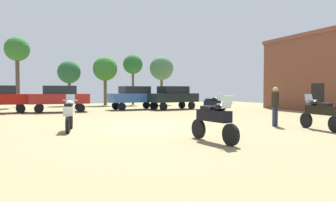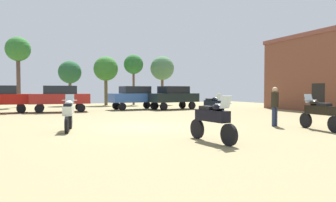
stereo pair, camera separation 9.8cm
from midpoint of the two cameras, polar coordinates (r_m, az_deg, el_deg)
The scene contains 14 objects.
ground_plane at distance 14.20m, azimuth -4.86°, elevation -4.77°, with size 44.00×52.00×0.02m.
motorcycle_3 at distance 20.79m, azimuth 8.34°, elevation -0.63°, with size 0.76×2.10×1.46m.
motorcycle_6 at distance 10.00m, azimuth 8.49°, elevation -3.32°, with size 0.67×2.31×1.50m.
motorcycle_7 at distance 13.25m, azimuth -17.66°, elevation -2.13°, with size 0.67×2.15×1.49m.
motorcycle_8 at distance 14.37m, azimuth 26.27°, elevation -1.90°, with size 0.62×2.30×1.50m.
car_2 at distance 26.78m, azimuth 1.13°, elevation 0.95°, with size 4.57×2.62×2.00m.
car_3 at distance 24.89m, azimuth -19.17°, elevation 0.76°, with size 4.33×1.87×2.00m.
car_4 at distance 26.75m, azimuth -6.00°, elevation 0.94°, with size 4.51×2.39×2.00m.
person_2 at distance 15.06m, azimuth 19.27°, elevation -0.39°, with size 0.39×0.39×1.81m.
tree_1 at distance 36.23m, azimuth -0.99°, elevation 6.01°, with size 2.77×2.77×5.61m.
tree_3 at distance 35.09m, azimuth -17.58°, elevation 5.04°, with size 2.45×2.45×4.84m.
tree_5 at distance 33.69m, azimuth -25.86°, elevation 8.36°, with size 2.35×2.35×6.84m.
tree_6 at distance 35.58m, azimuth -6.30°, elevation 6.64°, with size 2.21×2.21×5.71m.
tree_7 at distance 34.94m, azimuth -11.33°, elevation 5.78°, with size 2.68×2.68×5.37m.
Camera 2 is at (-4.01, -13.52, 1.69)m, focal length 33.04 mm.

